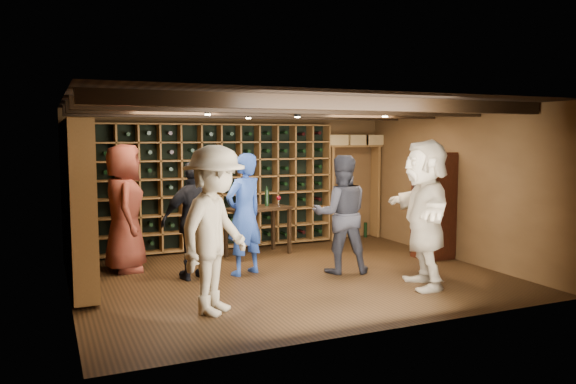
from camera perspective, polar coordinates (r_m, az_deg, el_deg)
name	(u,v)px	position (r m, az deg, el deg)	size (l,w,h in m)	color
ground	(290,276)	(8.30, 0.18, -8.56)	(6.00, 6.00, 0.00)	#321E0E
room_shell	(288,110)	(8.10, 0.04, 8.36)	(6.00, 6.00, 6.00)	brown
wine_rack_back	(210,186)	(10.10, -7.89, 0.57)	(4.65, 0.30, 2.20)	brown
wine_rack_left	(78,201)	(8.24, -20.58, -0.89)	(0.30, 2.65, 2.20)	brown
crate_shelf	(354,160)	(11.22, 6.70, 3.23)	(1.20, 0.32, 2.07)	brown
display_cabinet	(433,207)	(9.69, 14.55, -1.53)	(0.55, 0.50, 1.75)	#38140B
man_blue_shirt	(244,214)	(8.28, -4.48, -2.28)	(0.65, 0.43, 1.80)	navy
man_grey_suit	(341,214)	(8.41, 5.41, -2.26)	(0.86, 0.67, 1.76)	black
guest_red_floral	(124,208)	(8.80, -16.28, -1.57)	(0.94, 0.61, 1.93)	maroon
guest_woman_black	(195,221)	(8.10, -9.42, -2.88)	(0.99, 0.41, 1.69)	black
guest_khaki	(215,230)	(6.49, -7.41, -3.86)	(1.26, 0.72, 1.94)	gray
guest_beige	(425,214)	(7.80, 13.73, -2.15)	(1.86, 0.59, 2.00)	#BCAB8A
tasting_table	(258,213)	(9.61, -3.09, -2.10)	(1.22, 0.83, 1.11)	black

